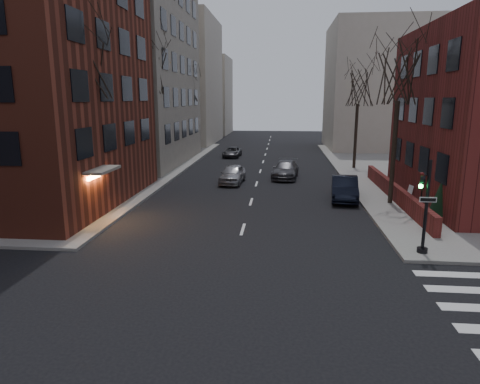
# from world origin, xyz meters

# --- Properties ---
(ground) EXTENTS (160.00, 160.00, 0.00)m
(ground) POSITION_xyz_m (0.00, 0.00, 0.00)
(ground) COLOR black
(ground) RESTS_ON ground
(building_left_tan) EXTENTS (18.00, 18.00, 28.00)m
(building_left_tan) POSITION_xyz_m (-17.00, 34.00, 14.00)
(building_left_tan) COLOR gray
(building_left_tan) RESTS_ON ground
(low_wall_right) EXTENTS (0.35, 16.00, 1.00)m
(low_wall_right) POSITION_xyz_m (9.30, 19.00, 0.65)
(low_wall_right) COLOR maroon
(low_wall_right) RESTS_ON sidewalk_far_right
(building_distant_la) EXTENTS (14.00, 16.00, 18.00)m
(building_distant_la) POSITION_xyz_m (-15.00, 55.00, 9.00)
(building_distant_la) COLOR #B9AD9C
(building_distant_la) RESTS_ON ground
(building_distant_ra) EXTENTS (14.00, 14.00, 16.00)m
(building_distant_ra) POSITION_xyz_m (15.00, 50.00, 8.00)
(building_distant_ra) COLOR #B9AD9C
(building_distant_ra) RESTS_ON ground
(building_distant_lb) EXTENTS (10.00, 12.00, 14.00)m
(building_distant_lb) POSITION_xyz_m (-13.00, 72.00, 7.00)
(building_distant_lb) COLOR #B9AD9C
(building_distant_lb) RESTS_ON ground
(traffic_signal) EXTENTS (0.76, 0.44, 4.00)m
(traffic_signal) POSITION_xyz_m (7.94, 8.99, 1.91)
(traffic_signal) COLOR black
(traffic_signal) RESTS_ON sidewalk_far_right
(tree_left_a) EXTENTS (4.18, 4.18, 10.26)m
(tree_left_a) POSITION_xyz_m (-8.80, 14.00, 8.47)
(tree_left_a) COLOR #2D231C
(tree_left_a) RESTS_ON sidewalk_far_left
(tree_left_b) EXTENTS (4.40, 4.40, 10.80)m
(tree_left_b) POSITION_xyz_m (-8.80, 26.00, 8.91)
(tree_left_b) COLOR #2D231C
(tree_left_b) RESTS_ON sidewalk_far_left
(tree_left_c) EXTENTS (3.96, 3.96, 9.72)m
(tree_left_c) POSITION_xyz_m (-8.80, 40.00, 8.03)
(tree_left_c) COLOR #2D231C
(tree_left_c) RESTS_ON sidewalk_far_left
(tree_right_a) EXTENTS (3.96, 3.96, 9.72)m
(tree_right_a) POSITION_xyz_m (8.80, 18.00, 8.03)
(tree_right_a) COLOR #2D231C
(tree_right_a) RESTS_ON sidewalk_far_right
(tree_right_b) EXTENTS (3.74, 3.74, 9.18)m
(tree_right_b) POSITION_xyz_m (8.80, 32.00, 7.59)
(tree_right_b) COLOR #2D231C
(tree_right_b) RESTS_ON sidewalk_far_right
(streetlamp_near) EXTENTS (0.36, 0.36, 6.28)m
(streetlamp_near) POSITION_xyz_m (-8.20, 22.00, 4.24)
(streetlamp_near) COLOR black
(streetlamp_near) RESTS_ON sidewalk_far_left
(streetlamp_far) EXTENTS (0.36, 0.36, 6.28)m
(streetlamp_far) POSITION_xyz_m (-8.20, 42.00, 4.24)
(streetlamp_far) COLOR black
(streetlamp_far) RESTS_ON sidewalk_far_left
(parked_sedan) EXTENTS (2.12, 4.86, 1.56)m
(parked_sedan) POSITION_xyz_m (6.11, 19.17, 0.78)
(parked_sedan) COLOR black
(parked_sedan) RESTS_ON ground
(car_lane_silver) EXTENTS (1.96, 4.35, 1.45)m
(car_lane_silver) POSITION_xyz_m (-1.92, 24.17, 0.73)
(car_lane_silver) COLOR #98989D
(car_lane_silver) RESTS_ON ground
(car_lane_gray) EXTENTS (2.52, 5.11, 1.43)m
(car_lane_gray) POSITION_xyz_m (2.28, 26.80, 0.71)
(car_lane_gray) COLOR #3D3D42
(car_lane_gray) RESTS_ON ground
(car_lane_far) EXTENTS (1.99, 4.07, 1.11)m
(car_lane_far) POSITION_xyz_m (-3.72, 39.54, 0.56)
(car_lane_far) COLOR #3D3C41
(car_lane_far) RESTS_ON ground
(sandwich_board) EXTENTS (0.52, 0.65, 0.92)m
(sandwich_board) POSITION_xyz_m (10.50, 19.20, 0.61)
(sandwich_board) COLOR white
(sandwich_board) RESTS_ON sidewalk_far_right
(evergreen_shrub) EXTENTS (1.76, 1.76, 2.24)m
(evergreen_shrub) POSITION_xyz_m (10.50, 14.33, 1.27)
(evergreen_shrub) COLOR black
(evergreen_shrub) RESTS_ON sidewalk_far_right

